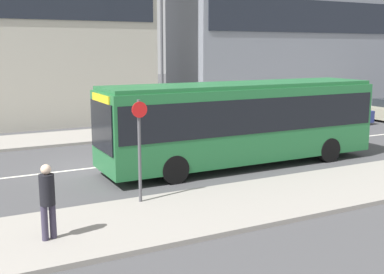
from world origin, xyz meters
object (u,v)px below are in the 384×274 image
Objects in this scene: city_bus at (241,118)px; bus_stop_sign at (140,143)px; street_lamp at (162,42)px; parked_car_0 at (335,115)px; pedestrian_near_stop at (47,197)px.

city_bus is 3.75× the size of bus_stop_sign.
city_bus is 5.88m from bus_stop_sign.
street_lamp reaches higher than bus_stop_sign.
city_bus reaches higher than parked_car_0.
pedestrian_near_stop is 0.60× the size of bus_stop_sign.
bus_stop_sign is (-5.17, -2.79, 0.00)m from city_bus.
bus_stop_sign reaches higher than parked_car_0.
city_bus is at bearing -90.64° from street_lamp.
street_lamp is (5.26, 10.24, 2.91)m from bus_stop_sign.
parked_car_0 is 0.57× the size of street_lamp.
pedestrian_near_stop is 0.23× the size of street_lamp.
street_lamp is (8.09, 11.83, 3.59)m from pedestrian_near_stop.
bus_stop_sign is 0.38× the size of street_lamp.
city_bus reaches higher than bus_stop_sign.
street_lamp is at bearing -140.57° from pedestrian_near_stop.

